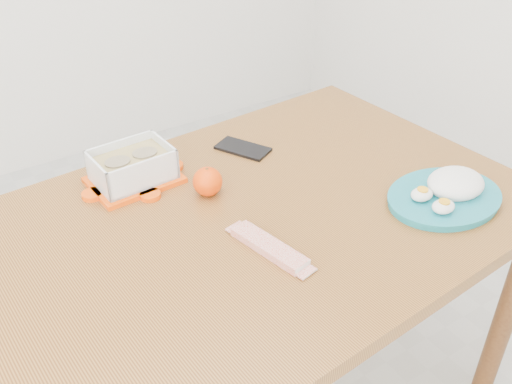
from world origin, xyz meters
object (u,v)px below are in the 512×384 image
dining_table (256,241)px  orange_fruit (208,182)px  food_container (133,167)px  rice_plate (448,190)px  smartphone (243,149)px

dining_table → orange_fruit: size_ratio=18.91×
dining_table → food_container: bearing=119.6°
dining_table → rice_plate: size_ratio=4.59×
food_container → rice_plate: 0.79m
dining_table → rice_plate: rice_plate is taller
dining_table → food_container: (-0.19, 0.28, 0.13)m
smartphone → rice_plate: bearing=-86.2°
dining_table → food_container: size_ratio=6.08×
orange_fruit → smartphone: orange_fruit is taller
food_container → rice_plate: bearing=-42.3°
orange_fruit → rice_plate: size_ratio=0.24×
dining_table → orange_fruit: (-0.06, 0.13, 0.12)m
rice_plate → smartphone: size_ratio=2.03×
orange_fruit → food_container: bearing=131.3°
orange_fruit → smartphone: 0.24m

